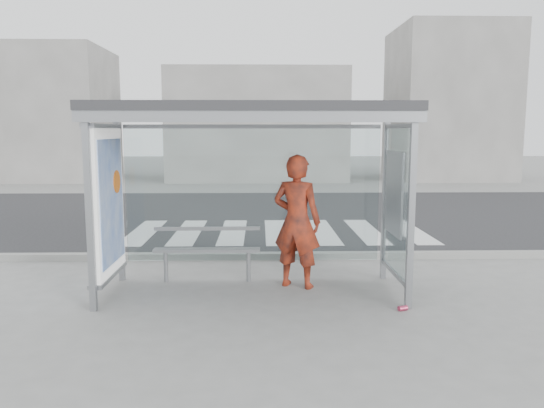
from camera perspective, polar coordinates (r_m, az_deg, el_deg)
The scene contains 11 objects.
ground at distance 7.55m, azimuth -2.09°, elevation -9.51°, with size 80.00×80.00×0.00m, color slate.
road at distance 14.39m, azimuth -1.72°, elevation -1.12°, with size 30.00×10.00×0.01m, color black.
curb at distance 9.42m, azimuth -1.93°, elevation -5.61°, with size 30.00×0.18×0.12m, color gray.
crosswalk at distance 11.93m, azimuth 0.60°, elevation -3.01°, with size 6.55×3.00×0.00m.
bus_shelter at distance 7.29m, azimuth -5.09°, elevation 5.70°, with size 4.25×1.65×2.62m.
building_left at distance 27.17m, azimuth -23.45°, elevation 8.82°, with size 6.00×5.00×6.00m, color slate.
building_center at distance 25.21m, azimuth -1.58°, elevation 8.45°, with size 8.00×5.00×5.00m, color slate.
building_right at distance 26.76m, azimuth 18.39°, elevation 10.16°, with size 5.00×5.00×7.00m, color slate.
person at distance 7.63m, azimuth 2.69°, elevation -1.88°, with size 0.70×0.46×1.93m, color #C26212.
bench at distance 8.03m, azimuth -7.00°, elevation -4.87°, with size 1.59×0.21×0.82m.
soda_can at distance 7.02m, azimuth 13.89°, elevation -10.83°, with size 0.07×0.07×0.12m, color #CA3B61.
Camera 1 is at (0.11, -7.21, 2.26)m, focal length 35.00 mm.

